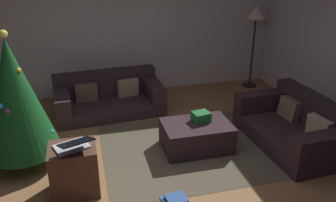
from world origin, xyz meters
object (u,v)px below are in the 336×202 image
(couch_left, at_px, (108,97))
(gift_box, at_px, (201,117))
(side_table, at_px, (75,169))
(book_stack, at_px, (175,201))
(couch_right, at_px, (298,126))
(tv_remote, at_px, (194,119))
(corner_lamp, at_px, (256,19))
(ottoman, at_px, (197,136))
(christmas_tree, at_px, (15,97))
(laptop, at_px, (73,145))

(couch_left, height_order, gift_box, couch_left)
(side_table, xyz_separation_m, book_stack, (1.04, -0.53, -0.23))
(couch_right, xyz_separation_m, tv_remote, (-1.44, 0.34, 0.13))
(book_stack, distance_m, corner_lamp, 4.21)
(ottoman, distance_m, gift_box, 0.28)
(ottoman, relative_size, gift_box, 4.08)
(ottoman, bearing_deg, couch_right, -8.19)
(couch_left, relative_size, side_table, 3.16)
(book_stack, relative_size, corner_lamp, 0.18)
(christmas_tree, xyz_separation_m, corner_lamp, (4.12, 1.88, 0.44))
(corner_lamp, bearing_deg, couch_right, -100.13)
(ottoman, xyz_separation_m, book_stack, (-0.61, -1.09, -0.13))
(couch_left, relative_size, ottoman, 1.96)
(book_stack, bearing_deg, couch_left, 99.82)
(ottoman, xyz_separation_m, corner_lamp, (1.85, 2.07, 1.18))
(couch_right, xyz_separation_m, christmas_tree, (-3.71, 0.40, 0.68))
(tv_remote, relative_size, christmas_tree, 0.09)
(gift_box, relative_size, laptop, 0.44)
(tv_remote, xyz_separation_m, side_table, (-1.65, -0.69, -0.10))
(book_stack, bearing_deg, couch_right, 23.30)
(tv_remote, height_order, christmas_tree, christmas_tree)
(corner_lamp, bearing_deg, christmas_tree, -155.48)
(tv_remote, distance_m, corner_lamp, 2.85)
(laptop, height_order, book_stack, laptop)
(laptop, xyz_separation_m, corner_lamp, (3.47, 2.69, 0.73))
(couch_left, height_order, ottoman, couch_left)
(corner_lamp, bearing_deg, tv_remote, -133.61)
(side_table, bearing_deg, corner_lamp, 36.94)
(couch_left, bearing_deg, gift_box, 123.00)
(tv_remote, distance_m, book_stack, 1.40)
(gift_box, bearing_deg, corner_lamp, 48.46)
(gift_box, xyz_separation_m, christmas_tree, (-2.35, 0.12, 0.49))
(ottoman, xyz_separation_m, side_table, (-1.64, -0.56, 0.10))
(christmas_tree, relative_size, laptop, 3.36)
(couch_right, bearing_deg, corner_lamp, -13.07)
(gift_box, distance_m, christmas_tree, 2.40)
(couch_right, height_order, christmas_tree, christmas_tree)
(ottoman, height_order, laptop, laptop)
(couch_left, distance_m, book_stack, 2.71)
(couch_right, xyz_separation_m, side_table, (-3.09, -0.35, 0.03))
(couch_left, xyz_separation_m, gift_box, (1.15, -1.51, 0.20))
(couch_right, xyz_separation_m, book_stack, (-2.05, -0.88, -0.20))
(side_table, relative_size, book_stack, 1.97)
(couch_right, height_order, gift_box, couch_right)
(couch_right, bearing_deg, christmas_tree, 80.98)
(couch_left, height_order, side_table, couch_left)
(couch_right, height_order, laptop, laptop)
(gift_box, distance_m, corner_lamp, 2.83)
(couch_left, relative_size, christmas_tree, 1.04)
(couch_right, height_order, corner_lamp, corner_lamp)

